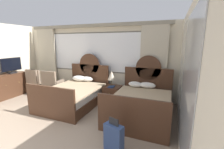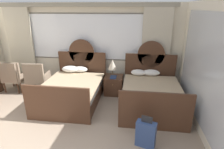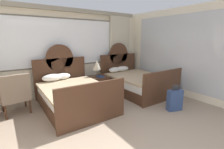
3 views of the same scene
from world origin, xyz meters
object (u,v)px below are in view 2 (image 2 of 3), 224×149
table_lamp_on_nightstand (112,65)px  armchair_by_window_right (13,76)px  bed_near_mirror (151,94)px  book_on_nightstand (113,77)px  bed_near_window (73,89)px  armchair_by_window_left (37,77)px  suitcase_on_floor (146,134)px  nightstand_between_beds (114,85)px  armchair_by_window_centre (14,76)px

table_lamp_on_nightstand → armchair_by_window_right: bearing=-175.3°
bed_near_mirror → book_on_nightstand: bed_near_mirror is taller
bed_near_window → book_on_nightstand: 1.23m
table_lamp_on_nightstand → book_on_nightstand: table_lamp_on_nightstand is taller
bed_near_window → book_on_nightstand: bed_near_window is taller
armchair_by_window_right → bed_near_window: bearing=-9.8°
armchair_by_window_left → suitcase_on_floor: bearing=-31.3°
armchair_by_window_left → table_lamp_on_nightstand: bearing=6.3°
bed_near_window → armchair_by_window_right: bed_near_window is taller
nightstand_between_beds → armchair_by_window_centre: (-3.17, -0.23, 0.23)m
bed_near_mirror → armchair_by_window_centre: 4.29m
book_on_nightstand → nightstand_between_beds: bearing=89.9°
armchair_by_window_centre → bed_near_window: bearing=-9.9°
bed_near_window → book_on_nightstand: size_ratio=8.32×
nightstand_between_beds → armchair_by_window_centre: 3.19m
nightstand_between_beds → bed_near_mirror: bearing=-28.7°
bed_near_mirror → armchair_by_window_right: bearing=175.1°
nightstand_between_beds → armchair_by_window_centre: bearing=-175.8°
armchair_by_window_right → bed_near_mirror: bearing=-4.9°
book_on_nightstand → armchair_by_window_centre: size_ratio=0.26×
armchair_by_window_centre → book_on_nightstand: bearing=2.3°
nightstand_between_beds → suitcase_on_floor: size_ratio=0.85×
table_lamp_on_nightstand → suitcase_on_floor: (0.95, -2.26, -0.66)m
bed_near_window → bed_near_mirror: (2.20, -0.00, -0.00)m
armchair_by_window_right → book_on_nightstand: bearing=2.3°
table_lamp_on_nightstand → book_on_nightstand: size_ratio=2.02×
table_lamp_on_nightstand → suitcase_on_floor: size_ratio=0.78×
nightstand_between_beds → suitcase_on_floor: bearing=-68.1°
armchair_by_window_centre → suitcase_on_floor: armchair_by_window_centre is taller
table_lamp_on_nightstand → armchair_by_window_centre: table_lamp_on_nightstand is taller
armchair_by_window_left → bed_near_window: bearing=-15.7°
armchair_by_window_left → armchair_by_window_right: size_ratio=1.00×
armchair_by_window_centre → armchair_by_window_right: bearing=-178.3°
bed_near_mirror → book_on_nightstand: 1.23m
suitcase_on_floor → bed_near_window: bearing=140.7°
bed_near_window → armchair_by_window_centre: bearing=170.1°
bed_near_mirror → armchair_by_window_right: bed_near_mirror is taller
bed_near_window → table_lamp_on_nightstand: bearing=30.3°
bed_near_window → armchair_by_window_right: bearing=170.2°
bed_near_window → bed_near_mirror: 2.20m
nightstand_between_beds → suitcase_on_floor: 2.41m
book_on_nightstand → bed_near_mirror: bearing=-24.1°
nightstand_between_beds → book_on_nightstand: size_ratio=2.20×
bed_near_window → bed_near_mirror: same height
table_lamp_on_nightstand → armchair_by_window_centre: 3.16m
nightstand_between_beds → armchair_by_window_right: armchair_by_window_right is taller
bed_near_mirror → nightstand_between_beds: bearing=151.3°
bed_near_mirror → table_lamp_on_nightstand: bed_near_mirror is taller
bed_near_mirror → armchair_by_window_centre: bed_near_mirror is taller
armchair_by_window_left → armchair_by_window_right: (-0.80, -0.00, 0.00)m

